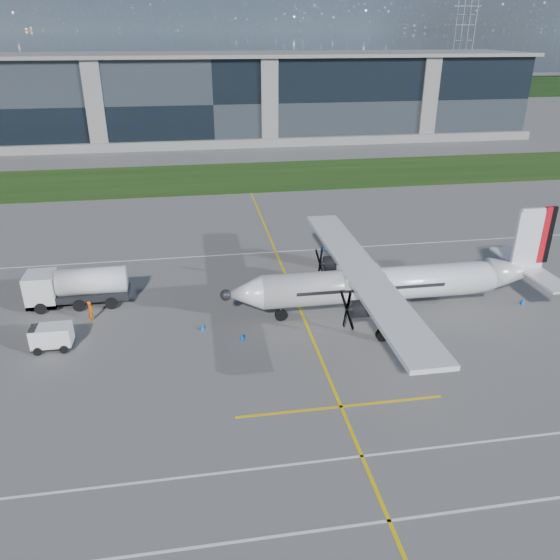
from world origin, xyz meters
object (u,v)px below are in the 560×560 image
baggage_tug (52,337)px  safety_cone_tail (523,301)px  safety_cone_nose_port (242,336)px  safety_cone_fwd (202,327)px  turboprop_aircraft (392,265)px  pylon_east (463,45)px  ground_crew_person (91,310)px  fuel_tanker_truck (70,288)px  safety_cone_stbdwing (322,249)px

baggage_tug → safety_cone_tail: baggage_tug is taller
safety_cone_nose_port → safety_cone_tail: bearing=4.7°
baggage_tug → safety_cone_fwd: (9.90, 0.88, -0.57)m
turboprop_aircraft → safety_cone_nose_port: size_ratio=51.17×
pylon_east → ground_crew_person: pylon_east is taller
pylon_east → turboprop_aircraft: (-75.51, -145.47, -11.16)m
fuel_tanker_truck → safety_cone_stbdwing: fuel_tanker_truck is taller
pylon_east → safety_cone_nose_port: 171.96m
turboprop_aircraft → safety_cone_fwd: size_ratio=51.17×
baggage_tug → safety_cone_stbdwing: (21.83, 14.37, -0.57)m
pylon_east → safety_cone_stbdwing: size_ratio=60.00×
baggage_tug → safety_cone_fwd: 9.96m
safety_cone_nose_port → ground_crew_person: bearing=157.5°
fuel_tanker_truck → baggage_tug: bearing=-91.2°
turboprop_aircraft → safety_cone_stbdwing: 13.64m
turboprop_aircraft → baggage_tug: bearing=-176.7°
safety_cone_nose_port → safety_cone_stbdwing: bearing=58.8°
turboprop_aircraft → safety_cone_stbdwing: bearing=98.8°
safety_cone_fwd → safety_cone_stbdwing: same height
fuel_tanker_truck → safety_cone_nose_port: (12.44, -7.29, -1.23)m
safety_cone_nose_port → safety_cone_tail: (22.04, 1.82, 0.00)m
ground_crew_person → turboprop_aircraft: bearing=-92.9°
safety_cone_fwd → safety_cone_tail: size_ratio=1.00×
pylon_east → turboprop_aircraft: size_ratio=1.17×
pylon_east → ground_crew_person: (-97.38, -143.32, -14.09)m
ground_crew_person → safety_cone_nose_port: size_ratio=3.65×
fuel_tanker_truck → safety_cone_fwd: 11.29m
fuel_tanker_truck → safety_cone_tail: 34.93m
baggage_tug → safety_cone_nose_port: bearing=-4.0°
turboprop_aircraft → ground_crew_person: bearing=174.4°
baggage_tug → safety_cone_fwd: bearing=5.1°
fuel_tanker_truck → baggage_tug: 6.44m
safety_cone_fwd → safety_cone_tail: bearing=0.1°
safety_cone_stbdwing → fuel_tanker_truck: bearing=-159.8°
safety_cone_stbdwing → safety_cone_nose_port: (-9.25, -15.26, 0.00)m
safety_cone_fwd → safety_cone_nose_port: same height
safety_cone_stbdwing → safety_cone_tail: 18.55m
baggage_tug → safety_cone_stbdwing: 26.14m
ground_crew_person → pylon_east: bearing=-31.5°
ground_crew_person → safety_cone_stbdwing: (19.85, 10.86, -0.66)m
safety_cone_stbdwing → safety_cone_fwd: bearing=-131.5°
ground_crew_person → safety_cone_stbdwing: 22.64m
baggage_tug → safety_cone_tail: size_ratio=5.49×
safety_cone_stbdwing → safety_cone_tail: (12.79, -13.44, 0.00)m
fuel_tanker_truck → baggage_tug: fuel_tanker_truck is taller
turboprop_aircraft → safety_cone_nose_port: (-11.28, -2.25, -3.59)m
ground_crew_person → safety_cone_tail: ground_crew_person is taller
ground_crew_person → safety_cone_fwd: bearing=-105.7°
turboprop_aircraft → fuel_tanker_truck: bearing=168.0°
safety_cone_stbdwing → pylon_east: bearing=59.7°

